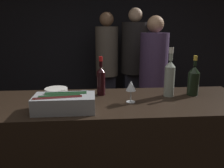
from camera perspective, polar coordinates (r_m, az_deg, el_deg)
wall_back_chalkboard at (r=3.99m, az=-2.83°, el=12.55°), size 6.40×0.06×2.80m
bar_counter at (r=1.84m, az=0.09°, el=-19.15°), size 2.09×0.68×0.99m
ice_bin_with_bottles at (r=1.45m, az=-12.50°, el=-4.60°), size 0.39×0.20×0.12m
bowl_white at (r=1.79m, az=-14.36°, el=-2.00°), size 0.18×0.18×0.06m
wine_glass at (r=1.57m, az=4.98°, el=-0.68°), size 0.07×0.07×0.16m
candle_votive at (r=1.69m, az=-7.20°, el=-2.81°), size 0.08×0.08×0.05m
red_wine_bottle_tall at (r=1.74m, az=-2.91°, el=1.15°), size 0.07×0.07×0.31m
white_wine_bottle at (r=1.76m, az=14.80°, el=1.86°), size 0.08×0.08×0.38m
champagne_bottle at (r=1.86m, az=20.51°, el=1.02°), size 0.09×0.09×0.32m
person_in_hoodie at (r=3.40m, az=-1.35°, el=5.26°), size 0.34×0.34×1.76m
person_blond_tee at (r=3.43m, az=5.82°, el=5.68°), size 0.40×0.40×1.82m
person_grey_polo at (r=2.93m, az=10.68°, el=2.53°), size 0.36×0.36×1.67m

